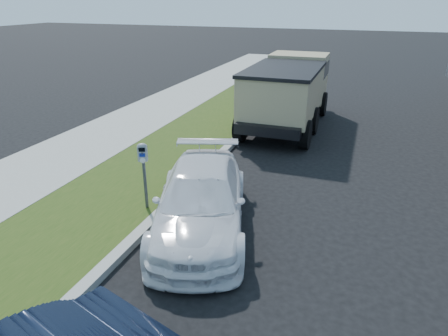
% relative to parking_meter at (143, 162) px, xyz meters
% --- Properties ---
extents(ground, '(120.00, 120.00, 0.00)m').
position_rel_parking_meter_xyz_m(ground, '(2.97, -0.11, -1.28)').
color(ground, black).
rests_on(ground, ground).
extents(streetside, '(6.12, 50.00, 0.15)m').
position_rel_parking_meter_xyz_m(streetside, '(-2.60, 1.89, -1.21)').
color(streetside, gray).
rests_on(streetside, ground).
extents(parking_meter, '(0.25, 0.21, 1.56)m').
position_rel_parking_meter_xyz_m(parking_meter, '(0.00, 0.00, 0.00)').
color(parking_meter, '#3F4247').
rests_on(parking_meter, ground).
extents(white_wagon, '(3.17, 4.90, 1.32)m').
position_rel_parking_meter_xyz_m(white_wagon, '(1.43, -0.10, -0.62)').
color(white_wagon, white).
rests_on(white_wagon, ground).
extents(dump_truck, '(2.55, 6.32, 2.47)m').
position_rel_parking_meter_xyz_m(dump_truck, '(1.59, 8.07, 0.11)').
color(dump_truck, black).
rests_on(dump_truck, ground).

